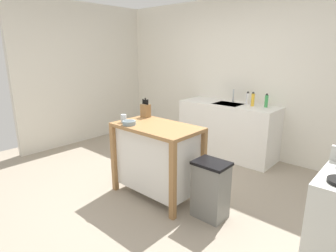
{
  "coord_description": "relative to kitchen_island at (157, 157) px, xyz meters",
  "views": [
    {
      "loc": [
        2.17,
        -2.21,
        1.73
      ],
      "look_at": [
        0.01,
        0.23,
        0.84
      ],
      "focal_mm": 29.46,
      "sensor_mm": 36.0,
      "label": 1
    }
  ],
  "objects": [
    {
      "name": "ground_plane",
      "position": [
        -0.01,
        -0.03,
        -0.5
      ],
      "size": [
        6.25,
        6.25,
        0.0
      ],
      "primitive_type": "plane",
      "color": "gray",
      "rests_on": "ground"
    },
    {
      "name": "wall_back",
      "position": [
        -0.01,
        2.13,
        0.8
      ],
      "size": [
        5.25,
        0.1,
        2.6
      ],
      "primitive_type": "cube",
      "color": "silver",
      "rests_on": "ground"
    },
    {
      "name": "wall_left",
      "position": [
        -2.63,
        0.75,
        0.8
      ],
      "size": [
        0.1,
        2.76,
        2.6
      ],
      "primitive_type": "cube",
      "color": "silver",
      "rests_on": "ground"
    },
    {
      "name": "kitchen_island",
      "position": [
        0.0,
        0.0,
        0.0
      ],
      "size": [
        1.03,
        0.61,
        0.89
      ],
      "color": "#9E7042",
      "rests_on": "ground"
    },
    {
      "name": "knife_block",
      "position": [
        -0.4,
        0.2,
        0.48
      ],
      "size": [
        0.11,
        0.09,
        0.25
      ],
      "color": "olive",
      "rests_on": "kitchen_island"
    },
    {
      "name": "bowl_stoneware_deep",
      "position": [
        -0.25,
        -0.2,
        0.42
      ],
      "size": [
        0.16,
        0.16,
        0.05
      ],
      "color": "gray",
      "rests_on": "kitchen_island"
    },
    {
      "name": "drinking_cup",
      "position": [
        -0.39,
        -0.17,
        0.44
      ],
      "size": [
        0.07,
        0.07,
        0.1
      ],
      "color": "silver",
      "rests_on": "kitchen_island"
    },
    {
      "name": "trash_bin",
      "position": [
        0.76,
        0.03,
        -0.18
      ],
      "size": [
        0.36,
        0.28,
        0.63
      ],
      "color": "slate",
      "rests_on": "ground"
    },
    {
      "name": "sink_counter",
      "position": [
        -0.06,
        1.78,
        -0.05
      ],
      "size": [
        1.62,
        0.6,
        0.89
      ],
      "color": "white",
      "rests_on": "ground"
    },
    {
      "name": "sink_faucet",
      "position": [
        -0.06,
        1.92,
        0.5
      ],
      "size": [
        0.02,
        0.02,
        0.22
      ],
      "color": "#B7BCC1",
      "rests_on": "sink_counter"
    },
    {
      "name": "bottle_dish_soap",
      "position": [
        0.32,
        1.84,
        0.5
      ],
      "size": [
        0.05,
        0.05,
        0.22
      ],
      "color": "yellow",
      "rests_on": "sink_counter"
    },
    {
      "name": "bottle_spray_cleaner",
      "position": [
        0.21,
        1.9,
        0.49
      ],
      "size": [
        0.05,
        0.05,
        0.21
      ],
      "color": "white",
      "rests_on": "sink_counter"
    },
    {
      "name": "bottle_hand_soap",
      "position": [
        0.52,
        1.9,
        0.49
      ],
      "size": [
        0.05,
        0.05,
        0.21
      ],
      "color": "green",
      "rests_on": "sink_counter"
    }
  ]
}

